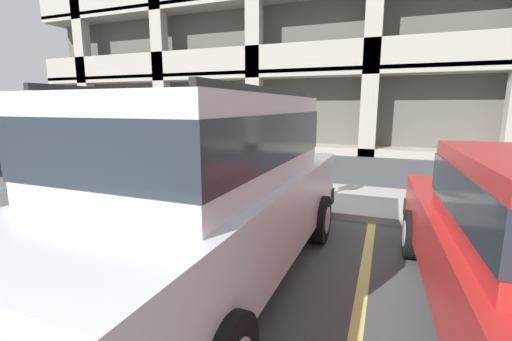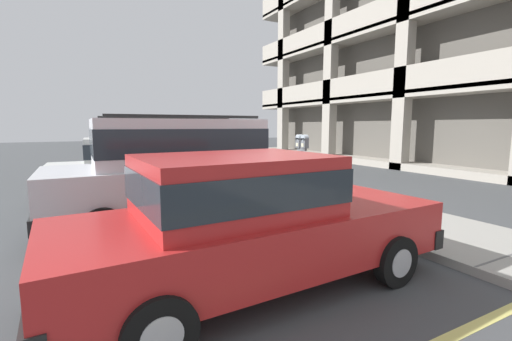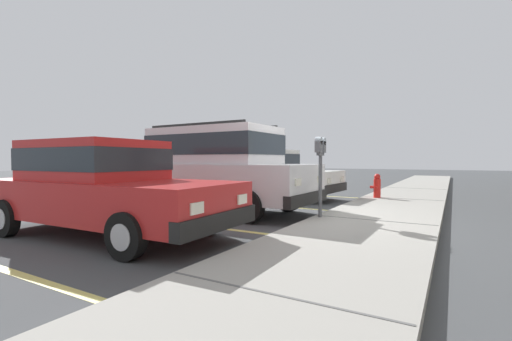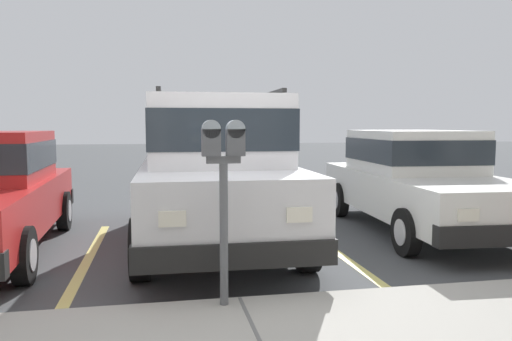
{
  "view_description": "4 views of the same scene",
  "coord_description": "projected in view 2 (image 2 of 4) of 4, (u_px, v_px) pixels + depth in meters",
  "views": [
    {
      "loc": [
        1.67,
        -5.38,
        1.87
      ],
      "look_at": [
        -0.02,
        -0.96,
        0.98
      ],
      "focal_mm": 24.0,
      "sensor_mm": 36.0,
      "label": 1
    },
    {
      "loc": [
        6.27,
        -4.09,
        1.86
      ],
      "look_at": [
        -0.21,
        -0.6,
        0.89
      ],
      "focal_mm": 24.0,
      "sensor_mm": 36.0,
      "label": 2
    },
    {
      "loc": [
        6.48,
        2.58,
        1.23
      ],
      "look_at": [
        0.12,
        -1.11,
        1.0
      ],
      "focal_mm": 24.0,
      "sensor_mm": 36.0,
      "label": 3
    },
    {
      "loc": [
        0.66,
        4.4,
        1.62
      ],
      "look_at": [
        -0.34,
        -0.8,
        1.14
      ],
      "focal_mm": 35.0,
      "sensor_mm": 36.0,
      "label": 4
    }
  ],
  "objects": [
    {
      "name": "ground_plane",
      "position": [
        284.0,
        212.0,
        7.64
      ],
      "size": [
        80.0,
        80.0,
        0.1
      ],
      "color": "#444749"
    },
    {
      "name": "fire_hydrant",
      "position": [
        236.0,
        168.0,
        11.3
      ],
      "size": [
        0.3,
        0.3,
        0.7
      ],
      "color": "red",
      "rests_on": "sidewalk"
    },
    {
      "name": "sidewalk",
      "position": [
        329.0,
        201.0,
        8.24
      ],
      "size": [
        40.0,
        2.2,
        0.12
      ],
      "color": "#9E9B93",
      "rests_on": "ground_plane"
    },
    {
      "name": "dark_hatchback",
      "position": [
        249.0,
        218.0,
        3.86
      ],
      "size": [
        1.96,
        4.54,
        1.54
      ],
      "rotation": [
        0.0,
        0.0,
        0.04
      ],
      "color": "red",
      "rests_on": "ground_plane"
    },
    {
      "name": "parking_stall_lines",
      "position": [
        264.0,
        239.0,
        5.63
      ],
      "size": [
        12.44,
        4.8,
        0.01
      ],
      "color": "#DBD16B",
      "rests_on": "ground_plane"
    },
    {
      "name": "silver_suv",
      "position": [
        180.0,
        167.0,
        6.44
      ],
      "size": [
        2.07,
        4.81,
        2.03
      ],
      "rotation": [
        0.0,
        0.0,
        -0.02
      ],
      "color": "silver",
      "rests_on": "ground_plane"
    },
    {
      "name": "red_sedan",
      "position": [
        135.0,
        165.0,
        9.11
      ],
      "size": [
        2.01,
        4.57,
        1.54
      ],
      "rotation": [
        0.0,
        0.0,
        -0.05
      ],
      "color": "silver",
      "rests_on": "ground_plane"
    },
    {
      "name": "parking_meter_near",
      "position": [
        302.0,
        153.0,
        7.5
      ],
      "size": [
        0.35,
        0.12,
        1.54
      ],
      "color": "#595B60",
      "rests_on": "sidewalk"
    }
  ]
}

